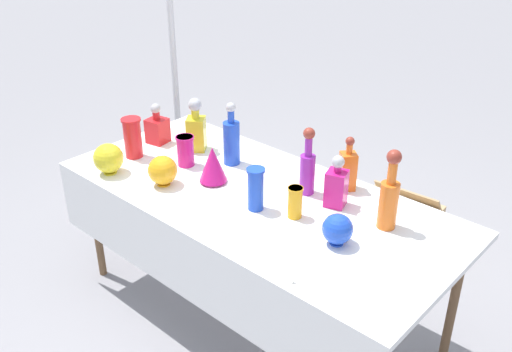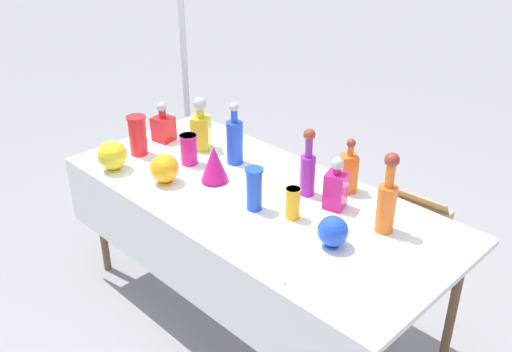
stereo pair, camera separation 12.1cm
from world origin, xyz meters
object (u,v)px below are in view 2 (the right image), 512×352
at_px(tall_bottle_1, 308,168).
at_px(canopy_pole, 184,56).
at_px(slender_vase_0, 254,188).
at_px(tall_bottle_0, 235,139).
at_px(round_bowl_2, 164,168).
at_px(square_decanter_2, 201,127).
at_px(square_decanter_1, 336,187).
at_px(fluted_vase_0, 214,163).
at_px(tall_bottle_2, 387,199).
at_px(slender_vase_3, 138,134).
at_px(slender_vase_1, 189,148).
at_px(cardboard_box_behind_left, 402,226).
at_px(square_decanter_0, 163,126).
at_px(round_bowl_1, 112,155).
at_px(square_decanter_3, 349,170).
at_px(slender_vase_2, 293,202).
at_px(round_bowl_0, 333,231).

height_order(tall_bottle_1, canopy_pole, canopy_pole).
bearing_deg(slender_vase_0, tall_bottle_0, 147.20).
bearing_deg(round_bowl_2, square_decanter_2, 114.75).
height_order(square_decanter_1, fluted_vase_0, square_decanter_1).
bearing_deg(tall_bottle_2, slender_vase_3, -167.65).
relative_size(tall_bottle_0, round_bowl_2, 2.23).
bearing_deg(slender_vase_1, cardboard_box_behind_left, 59.56).
bearing_deg(square_decanter_0, square_decanter_2, 18.76).
xyz_separation_m(square_decanter_0, slender_vase_3, (0.05, -0.21, 0.03)).
distance_m(round_bowl_1, round_bowl_2, 0.33).
bearing_deg(slender_vase_1, square_decanter_3, 24.43).
xyz_separation_m(square_decanter_2, slender_vase_0, (0.69, -0.26, -0.02)).
height_order(square_decanter_1, slender_vase_2, square_decanter_1).
distance_m(slender_vase_2, canopy_pole, 1.76).
relative_size(fluted_vase_0, round_bowl_1, 1.19).
distance_m(fluted_vase_0, round_bowl_0, 0.79).
xyz_separation_m(square_decanter_1, round_bowl_2, (-0.76, -0.42, -0.03)).
bearing_deg(slender_vase_1, round_bowl_1, -124.25).
height_order(tall_bottle_2, slender_vase_2, tall_bottle_2).
bearing_deg(slender_vase_0, canopy_pole, 152.57).
bearing_deg(square_decanter_3, square_decanter_0, -166.61).
distance_m(slender_vase_3, round_bowl_1, 0.22).
bearing_deg(tall_bottle_0, slender_vase_3, -146.54).
xyz_separation_m(slender_vase_2, round_bowl_2, (-0.69, -0.21, -0.00)).
xyz_separation_m(slender_vase_2, cardboard_box_behind_left, (-0.08, 1.19, -0.71)).
relative_size(tall_bottle_1, cardboard_box_behind_left, 0.65).
relative_size(tall_bottle_0, square_decanter_2, 1.13).
relative_size(square_decanter_2, slender_vase_3, 1.37).
relative_size(square_decanter_2, round_bowl_0, 2.20).
bearing_deg(cardboard_box_behind_left, round_bowl_2, -113.41).
xyz_separation_m(tall_bottle_1, canopy_pole, (-1.51, 0.46, 0.15)).
xyz_separation_m(slender_vase_3, fluted_vase_0, (0.55, 0.09, -0.02)).
bearing_deg(square_decanter_0, cardboard_box_behind_left, 46.26).
xyz_separation_m(tall_bottle_2, fluted_vase_0, (-0.87, -0.23, -0.06)).
bearing_deg(round_bowl_2, round_bowl_0, 9.29).
bearing_deg(square_decanter_1, square_decanter_3, 106.77).
bearing_deg(fluted_vase_0, slender_vase_0, -8.40).
distance_m(tall_bottle_1, square_decanter_0, 1.02).
bearing_deg(slender_vase_0, slender_vase_1, 171.51).
height_order(square_decanter_2, round_bowl_2, square_decanter_2).
bearing_deg(square_decanter_3, tall_bottle_1, -126.79).
bearing_deg(slender_vase_1, slender_vase_2, -1.51).
bearing_deg(cardboard_box_behind_left, square_decanter_1, -80.81).
relative_size(slender_vase_3, cardboard_box_behind_left, 0.43).
height_order(tall_bottle_0, tall_bottle_2, tall_bottle_2).
xyz_separation_m(tall_bottle_2, round_bowl_0, (-0.09, -0.26, -0.08)).
relative_size(slender_vase_2, cardboard_box_behind_left, 0.29).
relative_size(square_decanter_1, round_bowl_1, 1.57).
height_order(fluted_vase_0, cardboard_box_behind_left, fluted_vase_0).
height_order(round_bowl_0, round_bowl_2, round_bowl_2).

